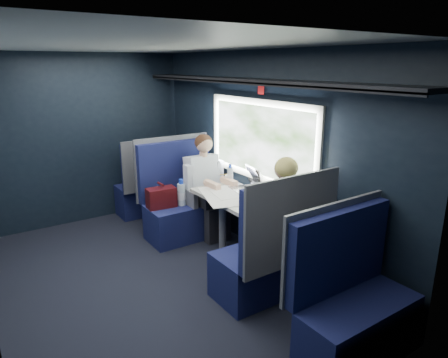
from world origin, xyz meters
TOP-DOWN VIEW (x-y plane):
  - ground at (0.00, 0.00)m, footprint 2.80×4.20m
  - room_shell at (0.02, 0.00)m, footprint 3.00×4.40m
  - table at (1.03, 0.00)m, footprint 0.62×1.00m
  - seat_bay_near at (0.83, 0.87)m, footprint 1.04×0.62m
  - seat_bay_far at (0.85, -0.87)m, footprint 1.04×0.62m
  - seat_row_front at (0.85, 1.80)m, footprint 1.04×0.51m
  - seat_row_back at (0.85, -1.80)m, footprint 1.04×0.51m
  - man at (1.10, 0.70)m, footprint 0.53×0.56m
  - woman at (1.10, -0.71)m, footprint 0.53×0.56m
  - papers at (0.96, 0.03)m, footprint 0.71×0.86m
  - laptop at (1.30, 0.07)m, footprint 0.33×0.40m
  - bottle_small at (1.26, 0.41)m, footprint 0.07×0.07m
  - cup at (1.25, 0.44)m, footprint 0.07×0.07m

SIDE VIEW (x-z plane):
  - ground at x=0.00m, z-range -0.01..0.00m
  - seat_row_front at x=0.85m, z-range -0.17..0.99m
  - seat_row_back at x=0.85m, z-range -0.17..0.99m
  - seat_bay_far at x=0.85m, z-range -0.22..1.04m
  - seat_bay_near at x=0.83m, z-range -0.21..1.05m
  - table at x=1.03m, z-range 0.29..1.03m
  - man at x=1.10m, z-range 0.06..1.38m
  - woman at x=1.10m, z-range 0.07..1.39m
  - papers at x=0.96m, z-range 0.74..0.75m
  - cup at x=1.25m, z-range 0.74..0.84m
  - laptop at x=1.30m, z-range 0.68..0.95m
  - bottle_small at x=1.26m, z-range 0.73..0.97m
  - room_shell at x=0.02m, z-range 0.28..2.68m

